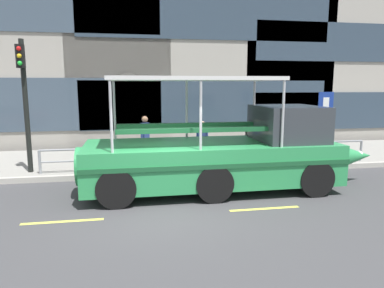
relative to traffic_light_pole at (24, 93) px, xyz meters
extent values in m
plane|color=#3D3D3F|center=(4.14, -3.75, -2.78)|extent=(120.00, 120.00, 0.00)
cube|color=gray|center=(4.14, 1.85, -2.69)|extent=(32.00, 4.80, 0.18)
cube|color=#B2ADA3|center=(4.14, -0.64, -2.69)|extent=(32.00, 0.18, 0.18)
cube|color=#DBD64C|center=(1.74, -4.24, -2.77)|extent=(1.80, 0.12, 0.01)
cube|color=#DBD64C|center=(6.54, -4.24, -2.77)|extent=(1.80, 0.12, 0.01)
cube|color=#3D4C5B|center=(-0.77, 4.62, -0.61)|extent=(11.14, 0.06, 2.39)
cube|color=#3D4C5B|center=(-0.77, 4.62, 3.73)|extent=(11.14, 0.06, 2.39)
cube|color=#2D3D4C|center=(7.08, 4.62, -0.67)|extent=(12.11, 0.06, 2.32)
cube|color=#2D3D4C|center=(7.08, 4.62, 3.54)|extent=(12.11, 0.06, 2.32)
cube|color=#2D3D4C|center=(14.40, 4.62, -1.05)|extent=(9.91, 0.06, 1.90)
cube|color=#2D3D4C|center=(14.40, 4.62, 2.41)|extent=(9.91, 0.06, 1.90)
cylinder|color=gray|center=(6.17, -0.30, -1.83)|extent=(11.57, 0.07, 0.07)
cylinder|color=gray|center=(6.17, -0.30, -2.21)|extent=(11.57, 0.06, 0.06)
cylinder|color=gray|center=(0.39, -0.30, -2.21)|extent=(0.09, 0.09, 0.77)
cylinder|color=gray|center=(2.70, -0.30, -2.21)|extent=(0.09, 0.09, 0.77)
cylinder|color=gray|center=(5.01, -0.30, -2.21)|extent=(0.09, 0.09, 0.77)
cylinder|color=gray|center=(7.33, -0.30, -2.21)|extent=(0.09, 0.09, 0.77)
cylinder|color=gray|center=(9.64, -0.30, -2.21)|extent=(0.09, 0.09, 0.77)
cylinder|color=gray|center=(11.95, -0.30, -2.21)|extent=(0.09, 0.09, 0.77)
cylinder|color=black|center=(0.00, 0.06, -0.45)|extent=(0.16, 0.16, 4.30)
cube|color=black|center=(0.00, -0.14, 1.15)|extent=(0.24, 0.20, 0.72)
sphere|color=red|center=(0.00, -0.25, 1.37)|extent=(0.14, 0.14, 0.14)
sphere|color=gold|center=(0.00, -0.25, 1.15)|extent=(0.14, 0.14, 0.14)
sphere|color=green|center=(0.00, -0.25, 0.93)|extent=(0.14, 0.14, 0.14)
cylinder|color=#4C4F54|center=(10.54, 0.04, -1.31)|extent=(0.08, 0.08, 2.58)
cube|color=navy|center=(10.54, -0.01, -0.37)|extent=(0.60, 0.04, 0.76)
cube|color=white|center=(10.54, -0.03, -0.37)|extent=(0.24, 0.01, 0.36)
cube|color=#2D9351|center=(5.60, -2.38, -1.94)|extent=(7.16, 2.50, 1.13)
cone|color=#2D9351|center=(9.99, -2.38, -1.94)|extent=(1.61, 1.07, 1.07)
cylinder|color=#2D9351|center=(2.02, -2.38, -1.94)|extent=(0.36, 1.07, 1.07)
cube|color=#19512C|center=(5.60, -3.65, -1.80)|extent=(7.16, 0.04, 0.12)
sphere|color=white|center=(10.39, -2.38, -1.89)|extent=(0.22, 0.22, 0.22)
cube|color=#33383D|center=(7.93, -2.38, -0.86)|extent=(1.79, 2.10, 1.03)
cube|color=silver|center=(5.06, -2.38, 0.44)|extent=(4.66, 2.30, 0.10)
cylinder|color=#B2B2B7|center=(7.27, -1.27, -0.49)|extent=(0.07, 0.07, 1.76)
cylinder|color=#B2B2B7|center=(7.27, -3.48, -0.49)|extent=(0.07, 0.07, 1.76)
cylinder|color=#B2B2B7|center=(5.06, -1.27, -0.49)|extent=(0.07, 0.07, 1.76)
cylinder|color=#B2B2B7|center=(5.06, -3.48, -0.49)|extent=(0.07, 0.07, 1.76)
cylinder|color=#B2B2B7|center=(2.85, -1.27, -0.49)|extent=(0.07, 0.07, 1.76)
cylinder|color=#B2B2B7|center=(2.85, -3.48, -0.49)|extent=(0.07, 0.07, 1.76)
cube|color=#19512C|center=(5.06, -1.78, -0.92)|extent=(4.28, 0.28, 0.12)
cube|color=#19512C|center=(5.06, -2.98, -0.92)|extent=(4.28, 0.28, 0.12)
cylinder|color=black|center=(8.28, -1.22, -2.28)|extent=(1.00, 0.28, 1.00)
cylinder|color=black|center=(8.28, -3.53, -2.28)|extent=(1.00, 0.28, 1.00)
cylinder|color=black|center=(5.42, -1.22, -2.28)|extent=(1.00, 0.28, 1.00)
cylinder|color=black|center=(5.42, -3.53, -2.28)|extent=(1.00, 0.28, 1.00)
cylinder|color=black|center=(2.91, -1.22, -2.28)|extent=(1.00, 0.28, 1.00)
cylinder|color=black|center=(2.91, -3.53, -2.28)|extent=(1.00, 0.28, 1.00)
cylinder|color=black|center=(8.93, 1.06, -2.19)|extent=(0.10, 0.10, 0.82)
cylinder|color=black|center=(8.78, 1.00, -2.19)|extent=(0.10, 0.10, 0.82)
cube|color=#B7B2A8|center=(8.86, 1.03, -1.48)|extent=(0.35, 0.28, 0.58)
cylinder|color=#B7B2A8|center=(9.05, 1.10, -1.51)|extent=(0.07, 0.07, 0.52)
cylinder|color=#B7B2A8|center=(8.66, 0.96, -1.51)|extent=(0.07, 0.07, 0.52)
sphere|color=#936B4C|center=(8.86, 1.03, -1.06)|extent=(0.23, 0.23, 0.23)
cylinder|color=#1E2338|center=(5.89, 0.64, -2.21)|extent=(0.10, 0.10, 0.77)
cylinder|color=#1E2338|center=(6.03, 0.59, -2.21)|extent=(0.10, 0.10, 0.77)
cube|color=navy|center=(5.96, 0.61, -1.56)|extent=(0.33, 0.26, 0.54)
cylinder|color=navy|center=(5.78, 0.68, -1.59)|extent=(0.07, 0.07, 0.49)
cylinder|color=navy|center=(6.14, 0.55, -1.59)|extent=(0.07, 0.07, 0.49)
sphere|color=tan|center=(5.96, 0.61, -1.16)|extent=(0.21, 0.21, 0.21)
cylinder|color=#47423D|center=(3.81, 1.22, -2.17)|extent=(0.11, 0.11, 0.85)
cylinder|color=#47423D|center=(3.92, 1.35, -2.17)|extent=(0.11, 0.11, 0.85)
cube|color=navy|center=(3.87, 1.29, -1.45)|extent=(0.35, 0.36, 0.60)
cylinder|color=navy|center=(3.73, 1.13, -1.48)|extent=(0.07, 0.07, 0.54)
cylinder|color=navy|center=(4.00, 1.45, -1.48)|extent=(0.07, 0.07, 0.54)
sphere|color=#936B4C|center=(3.87, 1.29, -1.01)|extent=(0.23, 0.23, 0.23)
camera|label=1|loc=(3.28, -12.20, 0.26)|focal=33.09mm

